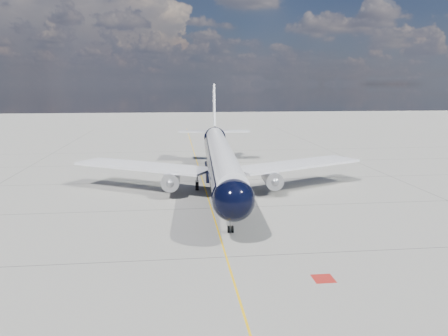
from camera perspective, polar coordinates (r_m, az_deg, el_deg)
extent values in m
plane|color=gray|center=(71.32, -3.06, -0.81)|extent=(320.00, 320.00, 0.00)
cube|color=yellow|center=(66.44, -2.79, -1.68)|extent=(0.16, 160.00, 0.01)
cube|color=maroon|center=(34.82, 12.85, -13.91)|extent=(1.60, 1.60, 0.01)
cylinder|color=black|center=(58.92, -0.39, 0.97)|extent=(5.95, 39.05, 3.89)
sphere|color=black|center=(38.96, 1.26, -4.21)|extent=(4.09, 4.09, 3.89)
cone|color=black|center=(82.62, -1.30, 4.26)|extent=(4.26, 7.36, 3.89)
cylinder|color=white|center=(58.76, -0.39, 1.91)|extent=(5.20, 41.05, 3.03)
cube|color=black|center=(38.62, 1.29, -3.48)|extent=(2.52, 1.36, 0.56)
cube|color=white|center=(60.99, -10.60, 0.25)|extent=(19.48, 14.52, 0.33)
cube|color=white|center=(62.09, 9.49, 0.47)|extent=(19.98, 12.93, 0.33)
cube|color=black|center=(59.19, -0.39, -0.39)|extent=(4.84, 10.45, 1.02)
cylinder|color=#A9A9B0|center=(57.34, -6.93, -1.52)|extent=(2.54, 4.82, 2.29)
cylinder|color=#A9A9B0|center=(58.07, 6.30, -1.35)|extent=(2.54, 4.82, 2.29)
sphere|color=gray|center=(55.25, -7.06, -2.00)|extent=(1.18, 1.18, 1.13)
sphere|color=gray|center=(56.00, 6.67, -1.82)|extent=(1.18, 1.18, 1.13)
cube|color=white|center=(57.38, -6.93, -0.73)|extent=(0.40, 3.28, 1.13)
cube|color=white|center=(58.11, 6.28, -0.57)|extent=(0.40, 3.28, 1.13)
cube|color=white|center=(81.68, -1.30, 7.86)|extent=(0.67, 6.50, 8.73)
cube|color=white|center=(82.53, -1.30, 4.83)|extent=(13.46, 3.98, 0.23)
cylinder|color=gray|center=(43.24, 0.85, -6.84)|extent=(0.19, 0.19, 2.15)
cylinder|color=black|center=(43.52, 0.57, -8.00)|extent=(0.22, 0.73, 0.72)
cylinder|color=black|center=(43.54, 1.12, -7.99)|extent=(0.22, 0.73, 0.72)
cylinder|color=gray|center=(60.91, -3.54, -1.52)|extent=(0.28, 0.28, 1.94)
cylinder|color=gray|center=(61.25, 2.60, -1.44)|extent=(0.28, 0.28, 1.94)
cylinder|color=black|center=(60.54, -3.53, -2.39)|extent=(0.52, 1.15, 1.13)
cylinder|color=black|center=(61.64, -3.53, -2.15)|extent=(0.52, 1.15, 1.13)
cylinder|color=black|center=(60.88, 2.65, -2.30)|extent=(0.52, 1.15, 1.13)
cylinder|color=black|center=(61.97, 2.54, -2.07)|extent=(0.52, 1.15, 1.13)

